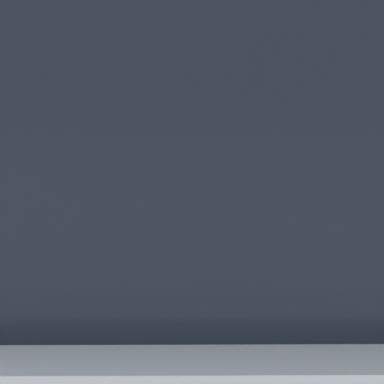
# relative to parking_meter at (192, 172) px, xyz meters

# --- Properties ---
(sidewalk) EXTENTS (24.00, 2.80, 0.12)m
(sidewalk) POSITION_rel_parking_meter_xyz_m (0.14, 1.16, -1.13)
(sidewalk) COLOR #BCB7AD
(sidewalk) RESTS_ON ground_plane
(parking_meter) EXTENTS (0.19, 0.15, 1.44)m
(parking_meter) POSITION_rel_parking_meter_xyz_m (0.00, 0.00, 0.00)
(parking_meter) COLOR #2D2D30
(parking_meter) RESTS_ON sidewalk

